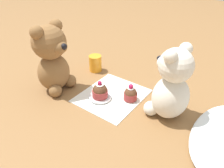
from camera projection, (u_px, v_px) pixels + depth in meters
name	position (u px, v px, depth m)	size (l,w,h in m)	color
ground_plane	(112.00, 96.00, 0.85)	(4.00, 4.00, 0.00)	olive
knitted_placemat	(112.00, 95.00, 0.85)	(0.25, 0.22, 0.01)	silver
teddy_bear_cream	(171.00, 86.00, 0.70)	(0.15, 0.15, 0.26)	silver
teddy_bear_tan	(52.00, 58.00, 0.82)	(0.14, 0.15, 0.27)	olive
cupcake_near_cream_bear	(130.00, 94.00, 0.81)	(0.05, 0.05, 0.07)	#993333
saucer_plate	(100.00, 97.00, 0.83)	(0.09, 0.09, 0.01)	silver
cupcake_near_tan_bear	(100.00, 91.00, 0.82)	(0.06, 0.06, 0.07)	#993333
juice_glass	(95.00, 63.00, 1.00)	(0.06, 0.06, 0.07)	orange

